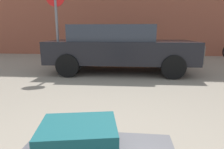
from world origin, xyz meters
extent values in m
cube|color=#144C51|center=(-0.12, 0.04, 0.47)|extent=(0.60, 0.49, 0.26)
cube|color=black|center=(-0.08, 4.67, 0.64)|extent=(4.33, 1.88, 0.64)
cube|color=#2D333D|center=(-0.33, 4.66, 1.19)|extent=(2.44, 1.63, 0.46)
cylinder|color=black|center=(1.32, 5.54, 0.32)|extent=(0.64, 0.23, 0.64)
cylinder|color=black|center=(1.35, 3.85, 0.32)|extent=(0.64, 0.23, 0.64)
cylinder|color=black|center=(-1.52, 5.49, 0.32)|extent=(0.64, 0.23, 0.64)
cylinder|color=black|center=(-1.48, 3.79, 0.32)|extent=(0.64, 0.23, 0.64)
cylinder|color=#72665B|center=(2.93, 6.26, 0.34)|extent=(0.21, 0.21, 0.69)
cylinder|color=slate|center=(-1.80, 3.99, 1.19)|extent=(0.07, 0.07, 2.38)
camera|label=1|loc=(0.23, -1.13, 1.23)|focal=29.98mm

